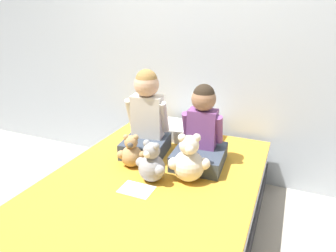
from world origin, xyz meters
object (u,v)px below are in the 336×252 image
object	(u,v)px
child_on_left	(147,118)
teddy_bear_held_by_left_child	(132,153)
bed	(152,207)
child_on_right	(201,134)
teddy_bear_held_by_right_child	(189,161)
pillow_at_headboard	(189,132)
sign_card	(137,189)
teddy_bear_between_children	(152,164)

from	to	relation	value
child_on_left	teddy_bear_held_by_left_child	world-z (taller)	child_on_left
child_on_left	bed	bearing A→B (deg)	-66.49
child_on_right	child_on_left	bearing A→B (deg)	176.28
teddy_bear_held_by_right_child	pillow_at_headboard	bearing A→B (deg)	86.37
pillow_at_headboard	sign_card	distance (m)	0.90
child_on_right	teddy_bear_held_by_left_child	size ratio (longest dim) A/B	2.38
pillow_at_headboard	teddy_bear_held_by_right_child	bearing A→B (deg)	-70.89
teddy_bear_between_children	child_on_left	bearing A→B (deg)	137.20
bed	sign_card	bearing A→B (deg)	-101.50
child_on_right	sign_card	bearing A→B (deg)	-119.96
bed	sign_card	xyz separation A→B (m)	(-0.03, -0.15, 0.23)
sign_card	teddy_bear_held_by_left_child	bearing A→B (deg)	124.37
pillow_at_headboard	child_on_left	bearing A→B (deg)	-119.17
bed	teddy_bear_held_by_right_child	distance (m)	0.44
teddy_bear_between_children	pillow_at_headboard	size ratio (longest dim) A/B	0.54
bed	teddy_bear_held_by_right_child	size ratio (longest dim) A/B	5.70
child_on_right	teddy_bear_held_by_right_child	xyz separation A→B (m)	(0.00, -0.27, -0.08)
sign_card	teddy_bear_held_by_right_child	bearing A→B (deg)	42.99
teddy_bear_between_children	sign_card	bearing A→B (deg)	-88.74
child_on_left	teddy_bear_between_children	world-z (taller)	child_on_left
bed	pillow_at_headboard	distance (m)	0.80
child_on_right	sign_card	size ratio (longest dim) A/B	2.78
teddy_bear_held_by_left_child	pillow_at_headboard	distance (m)	0.67
child_on_right	teddy_bear_between_children	distance (m)	0.44
bed	teddy_bear_held_by_left_child	world-z (taller)	teddy_bear_held_by_left_child
teddy_bear_between_children	bed	bearing A→B (deg)	146.29
teddy_bear_held_by_right_child	child_on_left	bearing A→B (deg)	125.39
bed	sign_card	world-z (taller)	sign_card
child_on_right	teddy_bear_held_by_right_child	bearing A→B (deg)	-92.90
child_on_left	sign_card	bearing A→B (deg)	-77.33
teddy_bear_held_by_right_child	teddy_bear_between_children	bearing A→B (deg)	-178.39
teddy_bear_held_by_left_child	child_on_right	bearing A→B (deg)	9.59
bed	teddy_bear_between_children	world-z (taller)	teddy_bear_between_children
child_on_left	teddy_bear_held_by_left_child	size ratio (longest dim) A/B	2.67
teddy_bear_held_by_left_child	child_on_left	bearing A→B (deg)	70.39
teddy_bear_between_children	sign_card	world-z (taller)	teddy_bear_between_children
child_on_left	teddy_bear_held_by_right_child	xyz separation A→B (m)	(0.44, -0.28, -0.14)
teddy_bear_held_by_left_child	sign_card	size ratio (longest dim) A/B	1.17
teddy_bear_held_by_right_child	sign_card	size ratio (longest dim) A/B	1.57
child_on_left	teddy_bear_between_children	distance (m)	0.47
child_on_left	child_on_right	distance (m)	0.44
teddy_bear_held_by_left_child	teddy_bear_between_children	size ratio (longest dim) A/B	0.87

